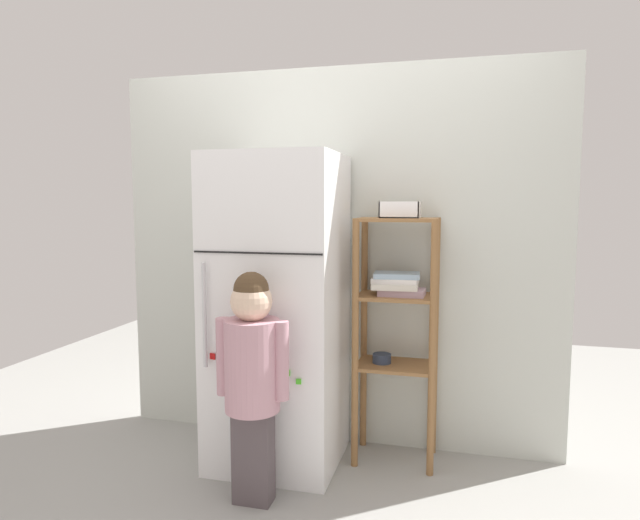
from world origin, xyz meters
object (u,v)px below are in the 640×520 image
object	(u,v)px
refrigerator	(278,311)
pantry_shelf_unit	(396,311)
child_standing	(252,365)
fruit_bin	(400,210)

from	to	relation	value
refrigerator	pantry_shelf_unit	world-z (taller)	refrigerator
child_standing	pantry_shelf_unit	world-z (taller)	pantry_shelf_unit
refrigerator	fruit_bin	xyz separation A→B (m)	(0.62, 0.17, 0.53)
child_standing	fruit_bin	size ratio (longest dim) A/B	5.34
child_standing	fruit_bin	bearing A→B (deg)	45.44
refrigerator	pantry_shelf_unit	xyz separation A→B (m)	(0.61, 0.15, -0.00)
child_standing	fruit_bin	distance (m)	1.09
fruit_bin	refrigerator	bearing A→B (deg)	-164.96
refrigerator	pantry_shelf_unit	size ratio (longest dim) A/B	1.25
refrigerator	child_standing	size ratio (longest dim) A/B	1.52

